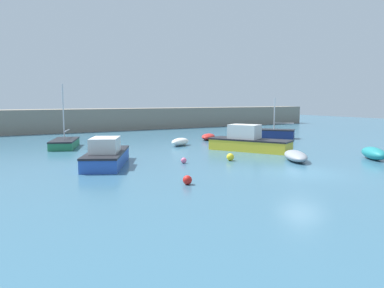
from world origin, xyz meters
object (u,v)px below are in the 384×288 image
(dinghy_near_pier, at_px, (180,142))
(sailboat_tall_mast, at_px, (65,143))
(sailboat_short_mast, at_px, (274,133))
(mooring_buoy_red, at_px, (187,180))
(mooring_buoy_yellow, at_px, (230,157))
(cabin_cruiser_white, at_px, (106,155))
(rowboat_blue_near, at_px, (374,153))
(open_tender_yellow, at_px, (208,137))
(rowboat_white_midwater, at_px, (296,156))
(mooring_buoy_pink, at_px, (184,160))
(motorboat_grey_hull, at_px, (248,141))

(dinghy_near_pier, height_order, sailboat_tall_mast, sailboat_tall_mast)
(sailboat_short_mast, bearing_deg, mooring_buoy_red, 87.09)
(dinghy_near_pier, bearing_deg, mooring_buoy_yellow, -125.51)
(sailboat_tall_mast, height_order, mooring_buoy_red, sailboat_tall_mast)
(cabin_cruiser_white, xyz_separation_m, rowboat_blue_near, (16.68, -6.70, -0.24))
(sailboat_short_mast, height_order, rowboat_blue_near, sailboat_short_mast)
(sailboat_tall_mast, bearing_deg, dinghy_near_pier, 89.60)
(open_tender_yellow, bearing_deg, sailboat_short_mast, 117.25)
(rowboat_white_midwater, height_order, mooring_buoy_pink, rowboat_white_midwater)
(rowboat_white_midwater, height_order, mooring_buoy_yellow, rowboat_white_midwater)
(sailboat_short_mast, xyz_separation_m, mooring_buoy_yellow, (-12.67, -9.81, -0.24))
(rowboat_white_midwater, height_order, open_tender_yellow, rowboat_white_midwater)
(dinghy_near_pier, relative_size, open_tender_yellow, 0.88)
(motorboat_grey_hull, bearing_deg, rowboat_white_midwater, -32.58)
(rowboat_white_midwater, bearing_deg, cabin_cruiser_white, -79.55)
(cabin_cruiser_white, distance_m, sailboat_short_mast, 21.74)
(dinghy_near_pier, xyz_separation_m, mooring_buoy_pink, (-4.11, -8.27, -0.16))
(cabin_cruiser_white, relative_size, mooring_buoy_pink, 17.23)
(sailboat_tall_mast, bearing_deg, sailboat_short_mast, 103.37)
(mooring_buoy_pink, bearing_deg, mooring_buoy_yellow, -11.74)
(motorboat_grey_hull, relative_size, mooring_buoy_pink, 18.33)
(cabin_cruiser_white, relative_size, dinghy_near_pier, 2.54)
(open_tender_yellow, relative_size, sailboat_tall_mast, 0.52)
(sailboat_tall_mast, height_order, mooring_buoy_pink, sailboat_tall_mast)
(sailboat_short_mast, height_order, sailboat_tall_mast, sailboat_tall_mast)
(motorboat_grey_hull, distance_m, open_tender_yellow, 8.72)
(cabin_cruiser_white, height_order, motorboat_grey_hull, motorboat_grey_hull)
(open_tender_yellow, bearing_deg, mooring_buoy_yellow, 17.91)
(motorboat_grey_hull, distance_m, sailboat_tall_mast, 15.43)
(rowboat_blue_near, bearing_deg, open_tender_yellow, -135.60)
(motorboat_grey_hull, bearing_deg, mooring_buoy_red, -80.31)
(cabin_cruiser_white, distance_m, mooring_buoy_yellow, 8.11)
(cabin_cruiser_white, height_order, sailboat_tall_mast, sailboat_tall_mast)
(mooring_buoy_pink, bearing_deg, rowboat_white_midwater, -22.23)
(sailboat_tall_mast, bearing_deg, open_tender_yellow, 108.12)
(sailboat_tall_mast, xyz_separation_m, mooring_buoy_yellow, (8.30, -12.46, -0.14))
(open_tender_yellow, relative_size, mooring_buoy_yellow, 5.61)
(sailboat_short_mast, bearing_deg, motorboat_grey_hull, 86.28)
(rowboat_blue_near, bearing_deg, mooring_buoy_red, -55.16)
(dinghy_near_pier, relative_size, mooring_buoy_red, 5.50)
(sailboat_tall_mast, bearing_deg, rowboat_white_midwater, 60.08)
(sailboat_short_mast, xyz_separation_m, mooring_buoy_pink, (-15.86, -9.15, -0.31))
(dinghy_near_pier, bearing_deg, motorboat_grey_hull, -89.96)
(rowboat_blue_near, height_order, mooring_buoy_pink, rowboat_blue_near)
(cabin_cruiser_white, distance_m, rowboat_blue_near, 17.98)
(mooring_buoy_yellow, bearing_deg, rowboat_white_midwater, -30.04)
(cabin_cruiser_white, relative_size, motorboat_grey_hull, 0.94)
(mooring_buoy_yellow, bearing_deg, motorboat_grey_hull, 38.76)
(rowboat_blue_near, relative_size, mooring_buoy_pink, 8.70)
(motorboat_grey_hull, xyz_separation_m, mooring_buoy_red, (-10.05, -8.07, -0.52))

